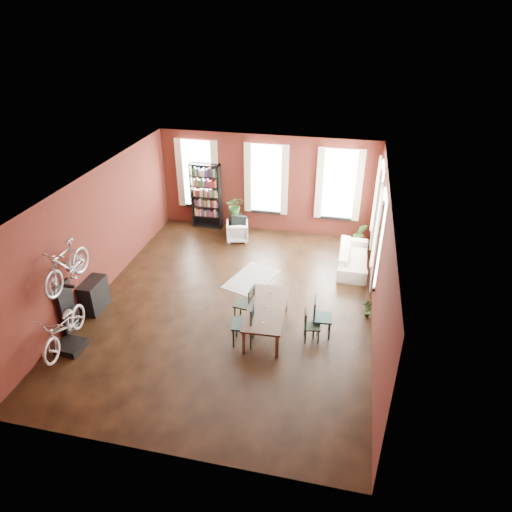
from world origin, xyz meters
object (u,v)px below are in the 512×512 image
(bookshelf, at_px, (206,196))
(console_table, at_px, (94,295))
(dining_chair_c, at_px, (312,326))
(plant_stand, at_px, (236,223))
(dining_table, at_px, (266,319))
(bicycle_floor, at_px, (60,312))
(cream_sofa, at_px, (354,254))
(dining_chair_a, at_px, (243,324))
(dining_chair_b, at_px, (244,304))
(dining_chair_d, at_px, (322,318))
(white_armchair, at_px, (237,230))
(bike_trainer, at_px, (71,346))

(bookshelf, height_order, console_table, bookshelf)
(dining_chair_c, height_order, plant_stand, dining_chair_c)
(bookshelf, bearing_deg, dining_table, -59.07)
(bicycle_floor, bearing_deg, plant_stand, 66.16)
(cream_sofa, height_order, bicycle_floor, bicycle_floor)
(dining_chair_a, xyz_separation_m, dining_chair_b, (-0.18, 0.83, -0.04))
(dining_chair_d, height_order, bookshelf, bookshelf)
(cream_sofa, bearing_deg, dining_table, 151.29)
(dining_chair_b, bearing_deg, dining_chair_d, 93.67)
(dining_table, relative_size, white_armchair, 2.75)
(bookshelf, bearing_deg, bike_trainer, -98.73)
(dining_chair_a, height_order, plant_stand, dining_chair_a)
(bookshelf, distance_m, cream_sofa, 5.28)
(console_table, height_order, bicycle_floor, bicycle_floor)
(dining_chair_b, xyz_separation_m, bicycle_floor, (-3.53, -1.90, 0.57))
(dining_chair_c, relative_size, cream_sofa, 0.38)
(dining_chair_a, bearing_deg, bicycle_floor, -78.81)
(dining_table, xyz_separation_m, console_table, (-4.35, -0.07, 0.08))
(bookshelf, relative_size, bicycle_floor, 1.24)
(dining_chair_c, xyz_separation_m, dining_chair_d, (0.20, 0.25, 0.08))
(dining_chair_a, relative_size, white_armchair, 1.49)
(dining_table, bearing_deg, dining_chair_c, -8.81)
(dining_chair_a, bearing_deg, dining_chair_c, 101.31)
(bookshelf, relative_size, plant_stand, 3.38)
(dining_chair_d, bearing_deg, dining_chair_a, 107.48)
(white_armchair, bearing_deg, console_table, 44.82)
(dining_chair_a, xyz_separation_m, console_table, (-3.93, 0.47, -0.11))
(dining_chair_c, bearing_deg, plant_stand, 21.34)
(dining_chair_c, distance_m, bicycle_floor, 5.45)
(bookshelf, bearing_deg, dining_chair_d, -48.97)
(console_table, distance_m, plant_stand, 5.46)
(dining_chair_b, bearing_deg, dining_chair_a, 20.25)
(dining_chair_d, xyz_separation_m, console_table, (-5.63, -0.21, -0.07))
(dining_chair_b, relative_size, bike_trainer, 1.72)
(bookshelf, relative_size, bike_trainer, 4.01)
(dining_chair_b, bearing_deg, console_table, -76.40)
(dining_chair_d, height_order, console_table, dining_chair_d)
(white_armchair, xyz_separation_m, bicycle_floor, (-2.31, -5.95, 0.70))
(bicycle_floor, bearing_deg, dining_chair_d, 12.32)
(cream_sofa, xyz_separation_m, bicycle_floor, (-6.01, -5.05, 0.64))
(dining_chair_b, height_order, white_armchair, dining_chair_b)
(dining_chair_b, height_order, bookshelf, bookshelf)
(dining_table, distance_m, bicycle_floor, 4.49)
(cream_sofa, distance_m, console_table, 7.15)
(dining_chair_d, xyz_separation_m, bookshelf, (-4.35, 4.99, 0.63))
(white_armchair, bearing_deg, dining_chair_d, 111.06)
(dining_table, xyz_separation_m, dining_chair_b, (-0.60, 0.28, 0.15))
(dining_chair_b, distance_m, bike_trainer, 4.00)
(dining_chair_a, bearing_deg, dining_chair_d, 106.93)
(console_table, bearing_deg, bookshelf, 76.17)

